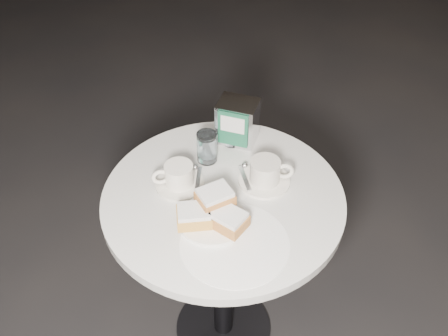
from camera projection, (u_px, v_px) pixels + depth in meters
ground at (223, 330)px, 1.93m from camera, size 7.00×7.00×0.00m
cafe_table at (223, 239)px, 1.57m from camera, size 0.70×0.70×0.74m
sugar_spill at (235, 243)px, 1.30m from camera, size 0.33×0.33×0.00m
beignet_plate at (212, 214)px, 1.33m from camera, size 0.20×0.20×0.09m
coffee_cup_left at (179, 177)px, 1.44m from camera, size 0.18×0.18×0.07m
coffee_cup_right at (265, 173)px, 1.45m from camera, size 0.17×0.16×0.08m
water_glass_left at (207, 147)px, 1.51m from camera, size 0.06×0.06×0.10m
water_glass_right at (233, 130)px, 1.58m from camera, size 0.08×0.08×0.10m
napkin_dispenser at (238, 122)px, 1.57m from camera, size 0.14×0.12×0.14m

